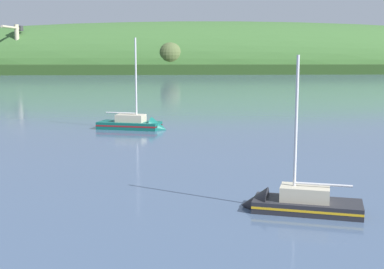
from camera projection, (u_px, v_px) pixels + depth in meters
far_shoreline_hill at (216, 71)px, 270.34m from camera, size 589.63×126.59×52.30m
dockside_crane at (17, 49)px, 241.79m from camera, size 4.96×19.00×22.88m
sailboat_near_mooring at (137, 127)px, 56.66m from camera, size 8.07×4.20×11.20m
sailboat_midwater_white at (292, 206)px, 26.61m from camera, size 6.49×3.52×8.94m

